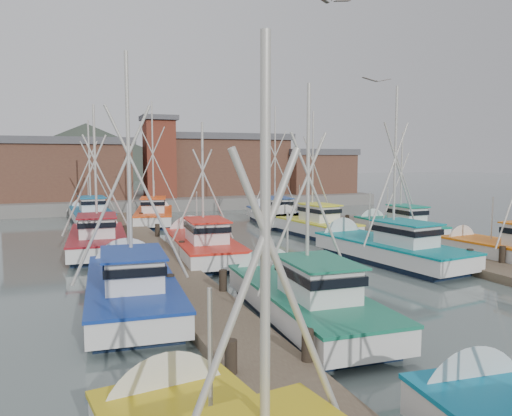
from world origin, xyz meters
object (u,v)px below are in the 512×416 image
object	(u,v)px
boat_4	(298,297)
boat_12	(154,215)
boat_8	(201,245)
lookout_tower	(159,156)

from	to	relation	value
boat_4	boat_12	bearing A→B (deg)	93.61
boat_8	boat_12	world-z (taller)	boat_12
lookout_tower	boat_8	bearing A→B (deg)	-95.63
lookout_tower	boat_8	size ratio (longest dim) A/B	0.89
boat_4	boat_12	distance (m)	26.31
lookout_tower	boat_12	size ratio (longest dim) A/B	0.80
boat_4	boat_8	size ratio (longest dim) A/B	0.97
boat_12	lookout_tower	bearing A→B (deg)	88.91
boat_8	boat_12	distance (m)	15.07
boat_4	boat_8	world-z (taller)	boat_4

